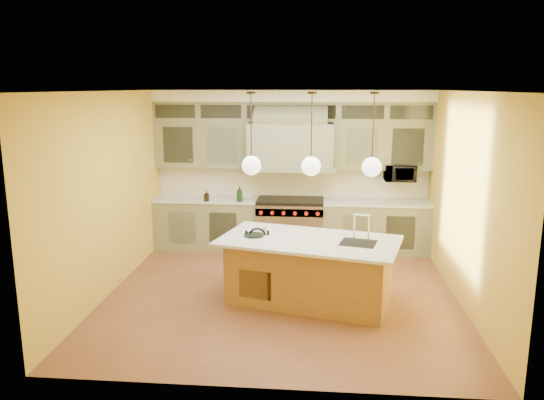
# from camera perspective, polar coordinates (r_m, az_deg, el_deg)

# --- Properties ---
(floor) EXTENTS (5.00, 5.00, 0.00)m
(floor) POSITION_cam_1_polar(r_m,az_deg,el_deg) (7.86, 1.07, -10.02)
(floor) COLOR brown
(floor) RESTS_ON ground
(ceiling) EXTENTS (5.00, 5.00, 0.00)m
(ceiling) POSITION_cam_1_polar(r_m,az_deg,el_deg) (7.28, 1.16, 11.64)
(ceiling) COLOR white
(ceiling) RESTS_ON wall_back
(wall_back) EXTENTS (5.00, 0.00, 5.00)m
(wall_back) POSITION_cam_1_polar(r_m,az_deg,el_deg) (9.89, 2.12, 3.31)
(wall_back) COLOR gold
(wall_back) RESTS_ON ground
(wall_front) EXTENTS (5.00, 0.00, 5.00)m
(wall_front) POSITION_cam_1_polar(r_m,az_deg,el_deg) (5.02, -0.89, -5.37)
(wall_front) COLOR gold
(wall_front) RESTS_ON ground
(wall_left) EXTENTS (0.00, 5.00, 5.00)m
(wall_left) POSITION_cam_1_polar(r_m,az_deg,el_deg) (8.00, -17.05, 0.70)
(wall_left) COLOR gold
(wall_left) RESTS_ON ground
(wall_right) EXTENTS (0.00, 5.00, 5.00)m
(wall_right) POSITION_cam_1_polar(r_m,az_deg,el_deg) (7.68, 20.06, 0.03)
(wall_right) COLOR gold
(wall_right) RESTS_ON ground
(back_cabinetry) EXTENTS (5.00, 0.77, 2.90)m
(back_cabinetry) POSITION_cam_1_polar(r_m,az_deg,el_deg) (9.63, 2.04, 2.96)
(back_cabinetry) COLOR gray
(back_cabinetry) RESTS_ON floor
(range) EXTENTS (1.20, 0.74, 0.96)m
(range) POSITION_cam_1_polar(r_m,az_deg,el_deg) (9.74, 1.97, -2.62)
(range) COLOR silver
(range) RESTS_ON floor
(kitchen_island) EXTENTS (2.64, 1.83, 1.35)m
(kitchen_island) POSITION_cam_1_polar(r_m,az_deg,el_deg) (7.44, 4.08, -7.46)
(kitchen_island) COLOR #925E34
(kitchen_island) RESTS_ON floor
(counter_stool) EXTENTS (0.40, 0.40, 1.03)m
(counter_stool) POSITION_cam_1_polar(r_m,az_deg,el_deg) (7.43, -1.59, -6.59)
(counter_stool) COLOR black
(counter_stool) RESTS_ON floor
(microwave) EXTENTS (0.54, 0.37, 0.30)m
(microwave) POSITION_cam_1_polar(r_m,az_deg,el_deg) (9.74, 13.59, 2.85)
(microwave) COLOR black
(microwave) RESTS_ON back_cabinetry
(oil_bottle_a) EXTENTS (0.13, 0.13, 0.29)m
(oil_bottle_a) POSITION_cam_1_polar(r_m,az_deg,el_deg) (9.48, -3.50, 0.67)
(oil_bottle_a) COLOR black
(oil_bottle_a) RESTS_ON back_cabinetry
(oil_bottle_b) EXTENTS (0.09, 0.09, 0.20)m
(oil_bottle_b) POSITION_cam_1_polar(r_m,az_deg,el_deg) (9.60, -7.05, 0.46)
(oil_bottle_b) COLOR black
(oil_bottle_b) RESTS_ON back_cabinetry
(fruit_bowl) EXTENTS (0.27, 0.27, 0.06)m
(fruit_bowl) POSITION_cam_1_polar(r_m,az_deg,el_deg) (9.71, -2.79, 0.28)
(fruit_bowl) COLOR silver
(fruit_bowl) RESTS_ON back_cabinetry
(cup) EXTENTS (0.10, 0.10, 0.08)m
(cup) POSITION_cam_1_polar(r_m,az_deg,el_deg) (7.59, -0.72, -3.14)
(cup) COLOR white
(cup) RESTS_ON kitchen_island
(pendant_left) EXTENTS (0.26, 0.26, 1.11)m
(pendant_left) POSITION_cam_1_polar(r_m,az_deg,el_deg) (7.14, -2.23, 3.97)
(pendant_left) COLOR #2D2319
(pendant_left) RESTS_ON ceiling
(pendant_center) EXTENTS (0.26, 0.26, 1.11)m
(pendant_center) POSITION_cam_1_polar(r_m,az_deg,el_deg) (7.08, 4.22, 3.88)
(pendant_center) COLOR #2D2319
(pendant_center) RESTS_ON ceiling
(pendant_right) EXTENTS (0.26, 0.26, 1.11)m
(pendant_right) POSITION_cam_1_polar(r_m,az_deg,el_deg) (7.12, 10.69, 3.75)
(pendant_right) COLOR #2D2319
(pendant_right) RESTS_ON ceiling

